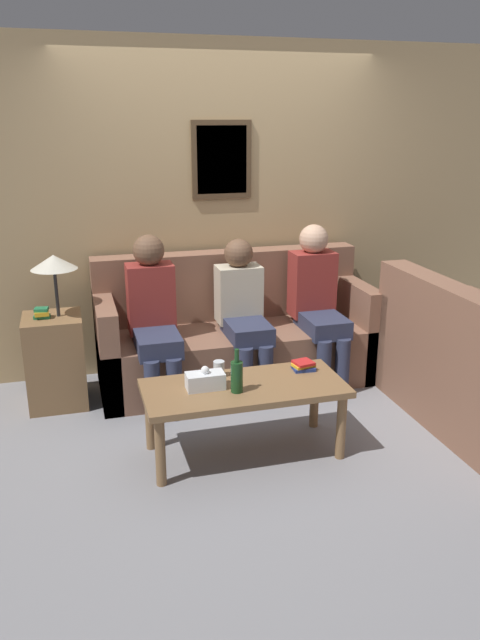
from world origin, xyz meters
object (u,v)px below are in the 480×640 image
at_px(couch_main, 235,338).
at_px(coffee_table, 244,395).
at_px(person_left, 154,314).
at_px(person_middle, 243,309).
at_px(person_right, 317,298).
at_px(wine_bottle, 237,376).
at_px(drinking_glass, 219,369).

relative_size(couch_main, coffee_table, 1.74).
bearing_deg(person_left, person_middle, 3.69).
xyz_separation_m(coffee_table, person_left, (-0.41, 0.94, 0.27)).
xyz_separation_m(couch_main, person_right, (0.62, -0.17, 0.33)).
bearing_deg(couch_main, person_right, -15.38).
height_order(coffee_table, person_left, person_left).
bearing_deg(coffee_table, person_right, 48.35).
height_order(couch_main, person_right, person_right).
bearing_deg(person_middle, person_left, -176.31).
bearing_deg(coffee_table, couch_main, 77.64).
bearing_deg(person_middle, wine_bottle, -107.84).
bearing_deg(person_left, coffee_table, -66.43).
relative_size(person_left, person_middle, 1.07).
height_order(person_left, person_right, person_right).
xyz_separation_m(wine_bottle, drinking_glass, (-0.05, 0.25, -0.05)).
bearing_deg(drinking_glass, person_middle, 64.33).
distance_m(wine_bottle, person_middle, 1.12).
bearing_deg(person_left, wine_bottle, -71.39).
bearing_deg(person_right, drinking_glass, -140.75).
bearing_deg(drinking_glass, couch_main, 69.41).
bearing_deg(person_left, person_right, 2.06).
xyz_separation_m(person_left, person_middle, (0.68, 0.04, -0.04)).
relative_size(couch_main, wine_bottle, 7.93).
relative_size(coffee_table, person_left, 1.01).
xyz_separation_m(wine_bottle, person_left, (-0.34, 1.02, 0.10)).
bearing_deg(coffee_table, drinking_glass, 123.29).
xyz_separation_m(couch_main, wine_bottle, (-0.32, -1.24, 0.22)).
bearing_deg(person_right, coffee_table, -131.65).
bearing_deg(drinking_glass, coffee_table, -56.71).
distance_m(person_middle, person_right, 0.61).
distance_m(coffee_table, person_left, 1.06).
height_order(couch_main, wine_bottle, couch_main).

